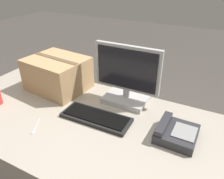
# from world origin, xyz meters

# --- Properties ---
(office_desk) EXTENTS (1.80, 0.90, 0.73)m
(office_desk) POSITION_xyz_m (0.00, 0.00, 0.36)
(office_desk) COLOR #A89E8E
(office_desk) RESTS_ON ground_plane
(monitor) EXTENTS (0.45, 0.21, 0.40)m
(monitor) POSITION_xyz_m (0.22, 0.32, 0.90)
(monitor) COLOR #B7B7B7
(monitor) RESTS_ON office_desk
(keyboard) EXTENTS (0.44, 0.17, 0.03)m
(keyboard) POSITION_xyz_m (0.14, 0.04, 0.74)
(keyboard) COLOR black
(keyboard) RESTS_ON office_desk
(desk_phone) EXTENTS (0.21, 0.22, 0.08)m
(desk_phone) POSITION_xyz_m (0.61, 0.10, 0.76)
(desk_phone) COLOR #2D2D33
(desk_phone) RESTS_ON office_desk
(spoon) EXTENTS (0.09, 0.14, 0.00)m
(spoon) POSITION_xyz_m (-0.13, -0.21, 0.73)
(spoon) COLOR #B2B2B7
(spoon) RESTS_ON office_desk
(cardboard_box) EXTENTS (0.45, 0.39, 0.24)m
(cardboard_box) POSITION_xyz_m (-0.32, 0.25, 0.85)
(cardboard_box) COLOR tan
(cardboard_box) RESTS_ON office_desk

